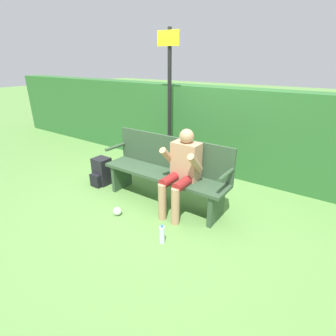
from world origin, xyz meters
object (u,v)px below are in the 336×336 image
person_seated (182,168)px  water_bottle (162,235)px  signpost (169,94)px  park_bench (166,170)px  backpack (102,172)px

person_seated → water_bottle: size_ratio=4.84×
signpost → park_bench: bearing=-57.1°
person_seated → water_bottle: person_seated is taller
park_bench → backpack: bearing=-172.3°
person_seated → signpost: (-1.06, 1.23, 0.77)m
park_bench → water_bottle: park_bench is taller
park_bench → person_seated: bearing=-21.3°
person_seated → backpack: 1.64m
signpost → water_bottle: bearing=-57.3°
park_bench → signpost: size_ratio=0.78×
park_bench → water_bottle: size_ratio=8.06×
water_bottle → backpack: bearing=159.0°
park_bench → signpost: signpost is taller
person_seated → backpack: (-1.58, -0.03, -0.43)m
park_bench → backpack: size_ratio=4.18×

